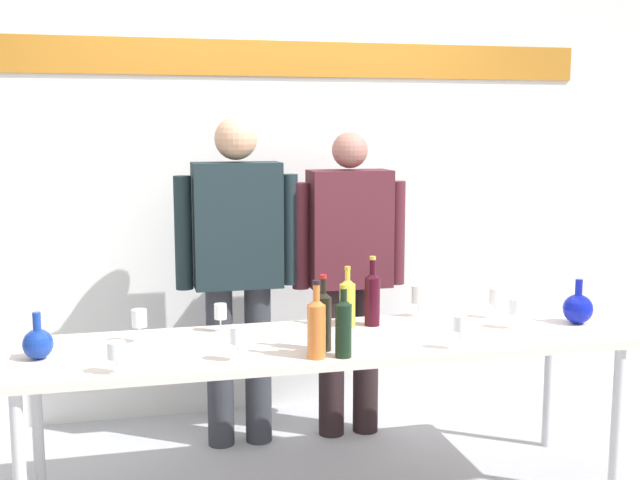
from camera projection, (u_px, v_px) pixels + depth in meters
back_wall at (275, 157)px, 4.62m from camera, size 5.34×0.11×3.00m
display_table at (328, 350)px, 3.51m from camera, size 2.67×0.70×0.75m
decanter_blue_left at (38, 343)px, 3.19m from camera, size 0.12×0.12×0.19m
decanter_blue_right at (578, 308)px, 3.76m from camera, size 0.14×0.14×0.22m
presenter_left at (238, 259)px, 4.09m from camera, size 0.64×0.22×1.73m
presenter_right at (349, 264)px, 4.24m from camera, size 0.62×0.22×1.65m
wine_bottle_0 at (347, 301)px, 3.70m from camera, size 0.07×0.07×0.29m
wine_bottle_1 at (316, 326)px, 3.19m from camera, size 0.08×0.08×0.32m
wine_bottle_2 at (343, 326)px, 3.21m from camera, size 0.07×0.07×0.30m
wine_bottle_3 at (372, 297)px, 3.71m from camera, size 0.07×0.07×0.33m
wine_bottle_4 at (323, 319)px, 3.30m from camera, size 0.07×0.07×0.32m
wine_glass_left_0 at (237, 336)px, 3.15m from camera, size 0.06×0.06×0.14m
wine_glass_left_1 at (116, 351)px, 3.00m from camera, size 0.07×0.07×0.13m
wine_glass_left_2 at (220, 312)px, 3.60m from camera, size 0.06×0.06×0.13m
wine_glass_left_3 at (139, 319)px, 3.42m from camera, size 0.07×0.07×0.15m
wine_glass_right_0 at (516, 308)px, 3.66m from camera, size 0.06×0.06×0.14m
wine_glass_right_1 at (495, 297)px, 3.86m from camera, size 0.06×0.06×0.15m
wine_glass_right_2 at (460, 325)px, 3.32m from camera, size 0.06×0.06×0.15m
wine_glass_right_3 at (419, 295)px, 3.89m from camera, size 0.07×0.07×0.16m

